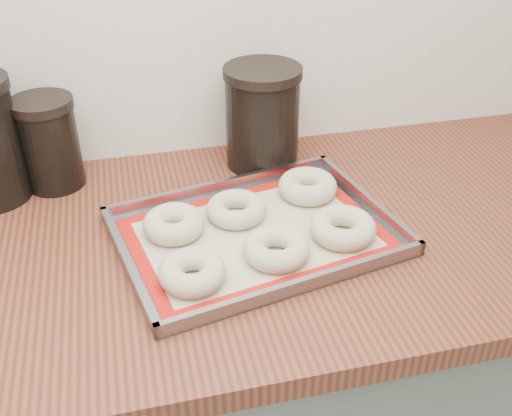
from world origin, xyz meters
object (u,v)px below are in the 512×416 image
object	(u,v)px
baking_tray	(256,234)
bagel_back_right	(308,186)
bagel_back_left	(174,224)
canister_right	(262,117)
bagel_front_mid	(276,249)
bagel_front_left	(192,272)
bagel_front_right	(343,228)
canister_mid	(49,143)
bagel_back_mid	(236,209)

from	to	relation	value
baking_tray	bagel_back_right	bearing A→B (deg)	39.39
baking_tray	bagel_back_left	bearing A→B (deg)	164.33
baking_tray	canister_right	bearing A→B (deg)	73.57
bagel_front_mid	bagel_back_left	distance (m)	0.19
canister_right	bagel_front_mid	bearing A→B (deg)	-100.11
bagel_front_left	bagel_front_right	bearing A→B (deg)	12.11
canister_right	bagel_back_left	bearing A→B (deg)	-134.35
baking_tray	bagel_front_mid	bearing A→B (deg)	-76.22
bagel_back_left	canister_right	bearing A→B (deg)	45.65
bagel_front_right	canister_right	bearing A→B (deg)	102.90
bagel_front_right	canister_right	world-z (taller)	canister_right
bagel_front_left	bagel_front_mid	xyz separation A→B (m)	(0.14, 0.03, -0.00)
baking_tray	canister_right	xyz separation A→B (m)	(0.07, 0.25, 0.10)
bagel_front_mid	canister_mid	bearing A→B (deg)	136.65
baking_tray	bagel_front_left	xyz separation A→B (m)	(-0.12, -0.10, 0.02)
bagel_back_mid	canister_right	bearing A→B (deg)	63.41
canister_mid	bagel_front_left	bearing A→B (deg)	-59.42
bagel_back_left	bagel_back_right	xyz separation A→B (m)	(0.26, 0.06, -0.00)
bagel_front_right	baking_tray	bearing A→B (deg)	164.20
canister_right	baking_tray	bearing A→B (deg)	-106.43
baking_tray	canister_right	size ratio (longest dim) A/B	2.49
baking_tray	bagel_front_right	xyz separation A→B (m)	(0.14, -0.04, 0.02)
bagel_back_left	bagel_back_right	distance (m)	0.27
bagel_front_left	canister_right	size ratio (longest dim) A/B	0.51
canister_mid	baking_tray	bearing A→B (deg)	-38.16
bagel_back_left	canister_right	world-z (taller)	canister_right
bagel_front_left	bagel_back_mid	size ratio (longest dim) A/B	0.99
bagel_front_mid	canister_mid	world-z (taller)	canister_mid
bagel_front_right	bagel_back_mid	world-z (taller)	bagel_front_right
bagel_back_right	canister_right	distance (m)	0.18
bagel_back_left	bagel_back_right	bearing A→B (deg)	13.90
bagel_front_left	bagel_back_mid	xyz separation A→B (m)	(0.10, 0.16, -0.00)
bagel_back_right	canister_mid	xyz separation A→B (m)	(-0.46, 0.16, 0.07)
bagel_back_right	canister_right	size ratio (longest dim) A/B	0.53
bagel_back_right	canister_right	xyz separation A→B (m)	(-0.05, 0.15, 0.08)
bagel_front_mid	bagel_back_right	size ratio (longest dim) A/B	0.98
bagel_back_mid	bagel_back_right	size ratio (longest dim) A/B	0.96
bagel_front_mid	canister_right	xyz separation A→B (m)	(0.06, 0.32, 0.08)
bagel_back_left	canister_mid	size ratio (longest dim) A/B	0.59
bagel_front_mid	canister_mid	xyz separation A→B (m)	(-0.36, 0.34, 0.07)
bagel_front_right	canister_mid	bearing A→B (deg)	147.49
bagel_front_mid	canister_right	size ratio (longest dim) A/B	0.53
canister_mid	bagel_front_right	bearing A→B (deg)	-32.51
baking_tray	bagel_front_left	world-z (taller)	bagel_front_left
baking_tray	bagel_back_left	size ratio (longest dim) A/B	4.88
bagel_back_left	bagel_back_mid	bearing A→B (deg)	11.24
baking_tray	bagel_back_left	distance (m)	0.14
bagel_front_right	canister_right	xyz separation A→B (m)	(-0.07, 0.29, 0.08)
bagel_back_mid	bagel_back_right	world-z (taller)	bagel_back_right
bagel_front_right	canister_mid	distance (m)	0.57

